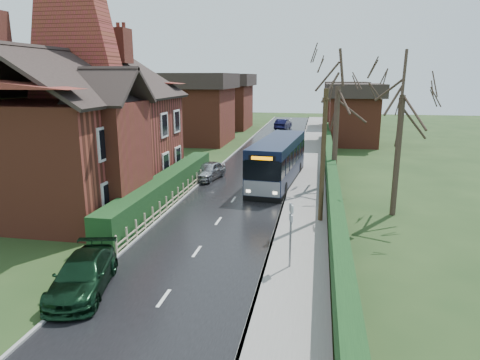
% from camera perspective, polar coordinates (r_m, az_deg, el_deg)
% --- Properties ---
extents(ground, '(140.00, 140.00, 0.00)m').
position_cam_1_polar(ground, '(20.30, -4.21, -7.35)').
color(ground, '#30461E').
rests_on(ground, ground).
extents(road, '(6.00, 100.00, 0.02)m').
position_cam_1_polar(road, '(29.64, 0.64, -0.51)').
color(road, black).
rests_on(road, ground).
extents(pavement, '(2.50, 100.00, 0.14)m').
position_cam_1_polar(pavement, '(29.23, 8.88, -0.76)').
color(pavement, slate).
rests_on(pavement, ground).
extents(kerb_right, '(0.12, 100.00, 0.14)m').
position_cam_1_polar(kerb_right, '(29.28, 6.53, -0.66)').
color(kerb_right, gray).
rests_on(kerb_right, ground).
extents(kerb_left, '(0.12, 100.00, 0.10)m').
position_cam_1_polar(kerb_left, '(30.28, -5.06, -0.18)').
color(kerb_left, gray).
rests_on(kerb_left, ground).
extents(front_hedge, '(1.20, 16.00, 1.60)m').
position_cam_1_polar(front_hedge, '(25.74, -9.87, -1.09)').
color(front_hedge, black).
rests_on(front_hedge, ground).
extents(picket_fence, '(0.10, 16.00, 0.90)m').
position_cam_1_polar(picket_fence, '(25.59, -8.26, -1.93)').
color(picket_fence, tan).
rests_on(picket_fence, ground).
extents(right_wall_hedge, '(0.60, 50.00, 1.80)m').
position_cam_1_polar(right_wall_hedge, '(29.01, 12.01, 0.93)').
color(right_wall_hedge, brown).
rests_on(right_wall_hedge, ground).
extents(brick_house, '(9.30, 14.60, 10.30)m').
position_cam_1_polar(brick_house, '(26.96, -20.10, 6.68)').
color(brick_house, brown).
rests_on(brick_house, ground).
extents(bus, '(3.24, 10.30, 3.08)m').
position_cam_1_polar(bus, '(29.76, 5.07, 2.49)').
color(bus, black).
rests_on(bus, ground).
extents(car_silver, '(2.13, 3.91, 1.26)m').
position_cam_1_polar(car_silver, '(30.94, -4.18, 1.25)').
color(car_silver, '#ABACB0').
rests_on(car_silver, ground).
extents(car_green, '(2.66, 4.51, 1.23)m').
position_cam_1_polar(car_green, '(16.01, -20.21, -11.79)').
color(car_green, black).
rests_on(car_green, ground).
extents(car_distant, '(2.23, 4.61, 1.46)m').
position_cam_1_polar(car_distant, '(60.77, 5.76, 7.42)').
color(car_distant, black).
rests_on(car_distant, ground).
extents(bus_stop_sign, '(0.20, 0.39, 2.68)m').
position_cam_1_polar(bus_stop_sign, '(16.30, 6.78, -6.17)').
color(bus_stop_sign, slate).
rests_on(bus_stop_sign, ground).
extents(telegraph_pole, '(0.32, 0.85, 6.71)m').
position_cam_1_polar(telegraph_pole, '(21.45, 11.01, 3.01)').
color(telegraph_pole, '#2E2414').
rests_on(telegraph_pole, ground).
extents(tree_right_near, '(4.20, 4.20, 9.06)m').
position_cam_1_polar(tree_right_near, '(23.47, 20.98, 11.57)').
color(tree_right_near, '#33261E').
rests_on(tree_right_near, ground).
extents(tree_right_far, '(4.91, 4.91, 9.49)m').
position_cam_1_polar(tree_right_far, '(29.00, 13.00, 12.97)').
color(tree_right_far, '#372921').
rests_on(tree_right_far, ground).
extents(tree_house_side, '(4.30, 4.30, 9.78)m').
position_cam_1_polar(tree_house_side, '(33.81, -20.07, 12.93)').
color(tree_house_side, '#3B3023').
rests_on(tree_house_side, ground).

